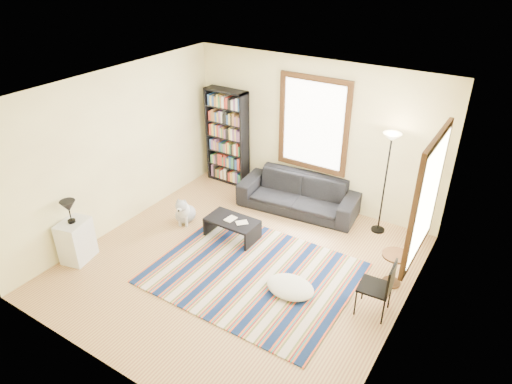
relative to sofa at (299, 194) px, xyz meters
The scene contains 21 objects.
floor 2.09m from the sofa, 89.46° to the right, with size 5.00×5.00×0.10m, color tan.
ceiling 3.25m from the sofa, 89.46° to the right, with size 5.00×5.00×0.10m, color white.
wall_back 1.18m from the sofa, 87.78° to the left, with size 5.00×0.10×2.80m, color #FFF9AB.
wall_front 4.72m from the sofa, 89.76° to the right, with size 5.00×0.10×2.80m, color #FFF9AB.
wall_left 3.43m from the sofa, 140.99° to the right, with size 0.10×5.00×2.80m, color #FFF9AB.
wall_right 3.46m from the sofa, 38.59° to the right, with size 0.10×5.00×2.80m, color #FFF9AB.
window_back 1.34m from the sofa, 87.36° to the left, with size 1.20×0.06×1.60m, color white.
window_right 3.06m from the sofa, 26.66° to the right, with size 0.06×1.20×1.60m, color white.
rug 2.17m from the sofa, 81.17° to the right, with size 3.01×2.40×0.02m, color #0E1F46.
sofa is the anchor object (origin of this frame).
bookshelf 1.98m from the sofa, behind, with size 0.90×0.30×2.00m, color black.
coffee_table 1.57m from the sofa, 109.42° to the right, with size 0.90×0.50×0.36m, color black.
book_a 1.60m from the sofa, 112.81° to the right, with size 0.15×0.21×0.02m, color beige.
book_b 1.47m from the sofa, 104.54° to the right, with size 0.14×0.20×0.01m, color beige.
floor_cushion 2.42m from the sofa, 64.99° to the right, with size 0.73×0.55×0.18m, color beige.
floor_lamp 1.68m from the sofa, ahead, with size 0.30×0.30×1.86m, color black, non-canonical shape.
side_table 2.52m from the sofa, 28.21° to the right, with size 0.40×0.40×0.54m, color #3F230F.
folding_chair 2.90m from the sofa, 41.55° to the right, with size 0.42×0.40×0.86m, color black.
white_cabinet 4.02m from the sofa, 124.58° to the right, with size 0.38×0.50×0.70m, color silver.
table_lamp 4.06m from the sofa, 124.58° to the right, with size 0.24×0.24×0.38m, color black, non-canonical shape.
dog 2.16m from the sofa, 135.35° to the right, with size 0.39×0.54×0.54m, color silver, non-canonical shape.
Camera 1 is at (3.35, -4.79, 4.56)m, focal length 32.00 mm.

